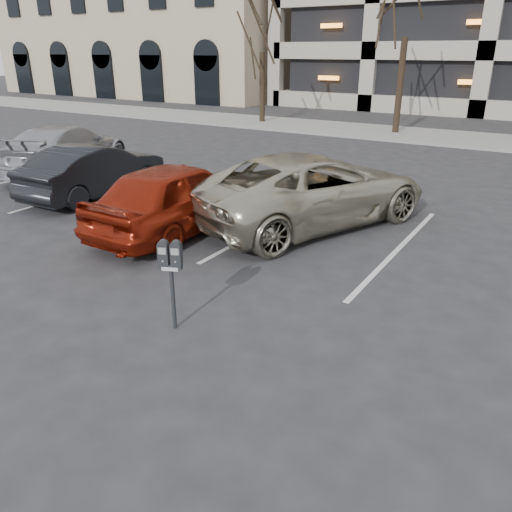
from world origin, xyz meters
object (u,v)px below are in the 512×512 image
Objects in this scene: car_silver at (66,149)px; car_dark at (95,170)px; car_red at (179,196)px; tree_a at (263,5)px; parking_meter at (171,263)px; suv_silver at (311,189)px.

car_dark is at bearing 133.78° from car_silver.
car_red is at bearing 162.58° from car_dark.
tree_a is 1.78× the size of car_red.
car_silver is (-9.02, 5.51, -0.24)m from parking_meter.
parking_meter is at bearing 128.48° from car_silver.
car_dark is 0.81× the size of car_silver.
car_red is 6.87m from car_silver.
tree_a is at bearing 94.50° from parking_meter.
car_silver is (0.67, -12.70, -4.80)m from tree_a.
car_silver is at bearing 19.75° from suv_silver.
parking_meter is (9.69, -18.21, -4.57)m from tree_a.
tree_a reaches higher than car_red.
suv_silver reaches higher than parking_meter.
tree_a is 16.78m from suv_silver.
tree_a is 21.13m from parking_meter.
parking_meter is 0.21× the size of suv_silver.
car_red is (7.13, -15.04, -4.79)m from tree_a.
parking_meter is 4.08m from car_red.
suv_silver is at bearing 71.46° from parking_meter.
car_silver is (-2.88, 1.41, 0.06)m from car_dark.
parking_meter is at bearing -61.97° from tree_a.
car_dark is at bearing -75.89° from tree_a.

